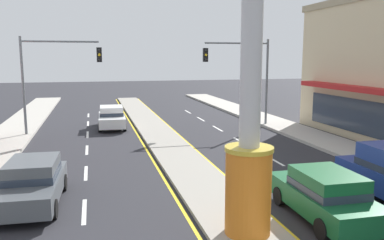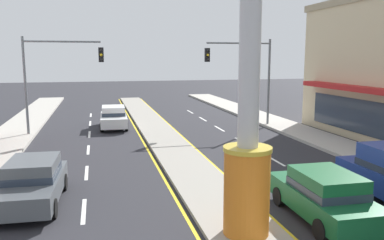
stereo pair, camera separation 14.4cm
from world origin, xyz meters
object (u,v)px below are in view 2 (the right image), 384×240
at_px(traffic_light_left_side, 55,68).
at_px(sedan_far_left_oncoming, 33,182).
at_px(sedan_mid_left_lane, 324,195).
at_px(sedan_near_left_lane, 114,117).
at_px(district_sign, 249,79).
at_px(traffic_light_right_side, 246,67).

height_order(traffic_light_left_side, sedan_far_left_oncoming, traffic_light_left_side).
bearing_deg(sedan_far_left_oncoming, traffic_light_left_side, 91.34).
distance_m(traffic_light_left_side, sedan_mid_left_lane, 18.54).
distance_m(sedan_near_left_lane, sedan_far_left_oncoming, 14.55).
height_order(sedan_near_left_lane, sedan_far_left_oncoming, same).
height_order(traffic_light_left_side, sedan_mid_left_lane, traffic_light_left_side).
distance_m(district_sign, traffic_light_right_side, 17.52).
height_order(traffic_light_right_side, sedan_near_left_lane, traffic_light_right_side).
distance_m(sedan_mid_left_lane, sedan_far_left_oncoming, 9.49).
xyz_separation_m(traffic_light_left_side, sedan_far_left_oncoming, (0.29, -12.27, -3.46)).
relative_size(sedan_mid_left_lane, sedan_far_left_oncoming, 0.99).
distance_m(traffic_light_right_side, sedan_far_left_oncoming, 17.77).
bearing_deg(traffic_light_right_side, sedan_near_left_lane, 168.00).
height_order(traffic_light_left_side, sedan_near_left_lane, traffic_light_left_side).
distance_m(traffic_light_right_side, sedan_near_left_lane, 9.93).
distance_m(district_sign, sedan_far_left_oncoming, 8.14).
bearing_deg(traffic_light_left_side, sedan_far_left_oncoming, -88.66).
bearing_deg(sedan_far_left_oncoming, district_sign, -34.01).
bearing_deg(sedan_near_left_lane, district_sign, -81.41).
relative_size(sedan_near_left_lane, sedan_far_left_oncoming, 0.99).
bearing_deg(traffic_light_left_side, district_sign, -68.80).
relative_size(district_sign, traffic_light_left_side, 1.36).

